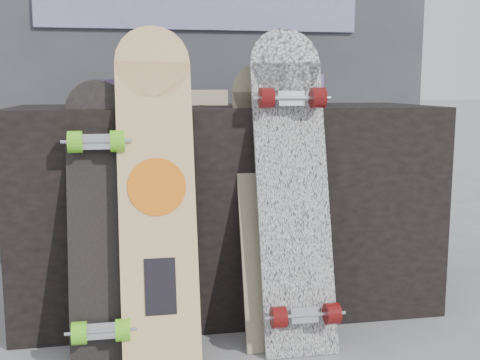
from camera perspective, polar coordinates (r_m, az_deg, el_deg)
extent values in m
plane|color=slate|center=(2.05, 1.17, -16.40)|extent=(60.00, 60.00, 0.00)
cube|color=black|center=(2.39, -1.29, -2.57)|extent=(1.60, 0.60, 0.80)
cube|color=#35363A|center=(3.19, -3.93, 12.95)|extent=(2.40, 0.20, 2.20)
cube|color=#523165|center=(2.28, -11.87, 8.05)|extent=(0.18, 0.12, 0.10)
cube|color=#523165|center=(2.33, 5.71, 8.46)|extent=(0.14, 0.14, 0.12)
cube|color=#D1B78C|center=(2.45, -3.91, 7.81)|extent=(0.22, 0.10, 0.06)
cube|color=beige|center=(1.96, -7.82, -2.98)|extent=(0.25, 0.28, 0.96)
cylinder|color=beige|center=(2.05, -8.32, 11.00)|extent=(0.25, 0.08, 0.24)
cylinder|color=orange|center=(1.95, -7.89, -0.64)|extent=(0.19, 0.05, 0.18)
cube|color=black|center=(1.95, -7.56, -9.97)|extent=(0.10, 0.05, 0.17)
cube|color=beige|center=(2.08, 2.86, -3.60)|extent=(0.22, 0.29, 0.86)
cylinder|color=beige|center=(2.16, 2.08, 8.30)|extent=(0.22, 0.08, 0.21)
cube|color=white|center=(2.03, 5.10, -2.47)|extent=(0.25, 0.28, 0.96)
cylinder|color=white|center=(2.12, 4.29, 10.98)|extent=(0.25, 0.08, 0.24)
cube|color=silver|center=(2.00, 6.06, -12.59)|extent=(0.09, 0.04, 0.06)
cylinder|color=#560C0C|center=(1.96, 3.68, -12.87)|extent=(0.05, 0.07, 0.07)
cylinder|color=#560C0C|center=(2.01, 8.70, -12.40)|extent=(0.05, 0.07, 0.07)
cube|color=silver|center=(2.05, 4.83, 7.62)|extent=(0.09, 0.04, 0.06)
cylinder|color=#560C0C|center=(2.01, 2.51, 7.77)|extent=(0.05, 0.07, 0.07)
cylinder|color=#560C0C|center=(2.05, 7.38, 7.74)|extent=(0.05, 0.07, 0.07)
cube|color=black|center=(2.01, -13.16, -5.12)|extent=(0.20, 0.22, 0.80)
cylinder|color=black|center=(2.05, -13.45, 6.48)|extent=(0.20, 0.07, 0.20)
cube|color=silver|center=(1.98, -12.99, -13.73)|extent=(0.09, 0.04, 0.06)
cylinder|color=#66D91E|center=(1.97, -14.99, -13.84)|extent=(0.04, 0.07, 0.07)
cylinder|color=#66D91E|center=(1.96, -11.05, -13.77)|extent=(0.05, 0.07, 0.07)
cube|color=silver|center=(1.99, -13.43, 3.48)|extent=(0.09, 0.04, 0.06)
cylinder|color=#66D91E|center=(1.97, -15.37, 3.51)|extent=(0.04, 0.07, 0.07)
cylinder|color=#66D91E|center=(1.97, -11.54, 3.63)|extent=(0.05, 0.07, 0.07)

